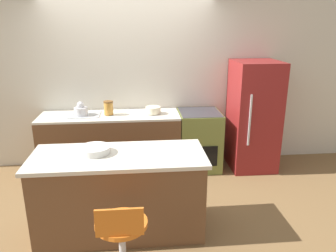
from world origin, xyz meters
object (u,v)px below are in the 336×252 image
(stool_chair, at_px, (122,241))
(mixing_bowl, at_px, (153,110))
(oven_range, at_px, (199,140))
(kettle, at_px, (81,110))
(refrigerator, at_px, (253,116))

(stool_chair, relative_size, mixing_bowl, 3.77)
(stool_chair, bearing_deg, mixing_bowl, 80.31)
(oven_range, xyz_separation_m, kettle, (-1.74, -0.01, 0.53))
(kettle, xyz_separation_m, mixing_bowl, (1.04, 0.00, -0.03))
(kettle, bearing_deg, mixing_bowl, 0.00)
(refrigerator, bearing_deg, stool_chair, -130.04)
(refrigerator, bearing_deg, mixing_bowl, 179.34)
(stool_chair, bearing_deg, kettle, 105.84)
(oven_range, height_order, stool_chair, oven_range)
(oven_range, bearing_deg, stool_chair, -115.31)
(refrigerator, xyz_separation_m, mixing_bowl, (-1.52, 0.02, 0.12))
(oven_range, height_order, refrigerator, refrigerator)
(stool_chair, bearing_deg, oven_range, 64.69)
(oven_range, distance_m, stool_chair, 2.55)
(refrigerator, distance_m, mixing_bowl, 1.52)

